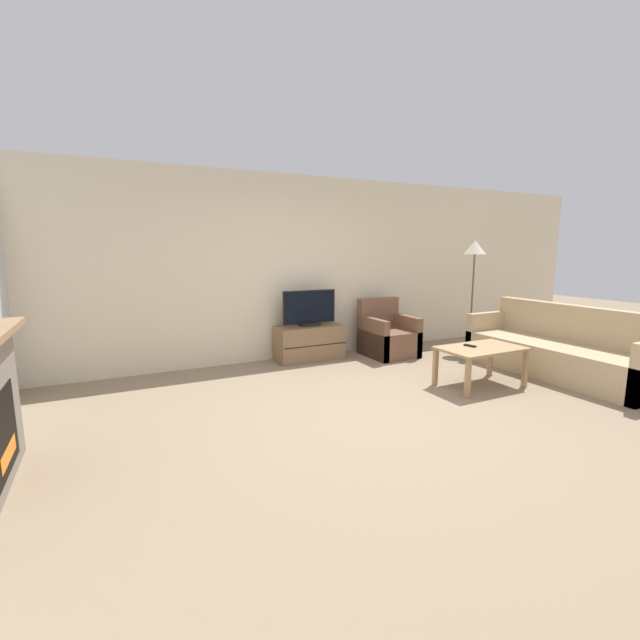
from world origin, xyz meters
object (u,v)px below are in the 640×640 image
(armchair, at_px, (387,337))
(tv_stand, at_px, (309,343))
(remote, at_px, (470,346))
(couch, at_px, (560,352))
(floor_lamp, at_px, (475,255))
(tv, at_px, (309,309))
(coffee_table, at_px, (481,352))

(armchair, bearing_deg, tv_stand, 167.01)
(tv_stand, bearing_deg, remote, -58.10)
(couch, bearing_deg, floor_lamp, 88.59)
(remote, bearing_deg, tv, 108.34)
(tv, distance_m, armchair, 1.32)
(couch, bearing_deg, coffee_table, 175.50)
(armchair, height_order, remote, armchair)
(tv_stand, distance_m, coffee_table, 2.43)
(tv_stand, height_order, remote, tv_stand)
(remote, bearing_deg, coffee_table, -57.31)
(armchair, relative_size, remote, 5.58)
(floor_lamp, bearing_deg, tv_stand, 168.36)
(tv_stand, distance_m, floor_lamp, 3.01)
(coffee_table, relative_size, couch, 0.42)
(armchair, relative_size, floor_lamp, 0.49)
(remote, bearing_deg, armchair, 76.86)
(tv_stand, xyz_separation_m, floor_lamp, (2.66, -0.55, 1.29))
(tv_stand, bearing_deg, coffee_table, -57.35)
(tv, height_order, armchair, tv)
(armchair, relative_size, couch, 0.37)
(armchair, bearing_deg, floor_lamp, -10.51)
(remote, distance_m, couch, 1.43)
(tv, xyz_separation_m, coffee_table, (1.31, -2.04, -0.34))
(tv, xyz_separation_m, couch, (2.62, -2.15, -0.46))
(tv, xyz_separation_m, remote, (1.22, -1.95, -0.27))
(tv_stand, bearing_deg, floor_lamp, -11.64)
(tv_stand, relative_size, floor_lamp, 0.57)
(armchair, distance_m, floor_lamp, 1.95)
(tv, relative_size, couch, 0.35)
(coffee_table, height_order, couch, couch)
(tv, bearing_deg, coffee_table, -57.32)
(tv, bearing_deg, armchair, -12.90)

